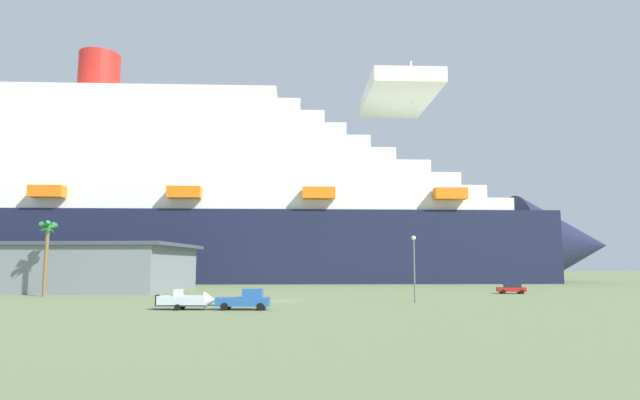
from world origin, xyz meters
name	(u,v)px	position (x,y,z in m)	size (l,w,h in m)	color
ground_plane	(290,290)	(0.00, 30.00, 0.00)	(600.00, 600.00, 0.00)	#66754C
cruise_ship	(180,207)	(-32.07, 71.29, 20.34)	(223.11, 38.60, 66.81)	#191E38
pickup_truck	(246,300)	(-2.75, -14.26, 1.04)	(5.66, 2.43, 2.20)	#2659A5
small_boat_on_trailer	(189,300)	(-8.76, -14.07, 0.97)	(7.07, 2.23, 2.15)	#595960
palm_tree	(47,237)	(-36.03, 9.48, 8.92)	(3.03, 2.78, 11.38)	brown
street_lamp	(414,259)	(17.14, -4.25, 5.43)	(0.56, 0.56, 8.39)	slate
parked_car_red_hatchback	(511,289)	(36.97, 16.15, 0.83)	(4.60, 2.47, 1.58)	red
parked_car_silver_sedan	(3,287)	(-49.33, 21.80, 0.83)	(4.99, 2.56, 1.58)	silver
parked_car_black_coupe	(142,288)	(-23.84, 17.00, 0.83)	(4.67, 2.44, 1.58)	black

